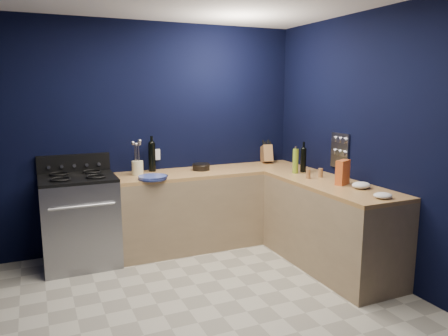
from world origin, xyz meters
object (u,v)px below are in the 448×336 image
plate_stack (153,177)px  crouton_bag (343,172)px  gas_range (80,222)px  knife_block (266,154)px  utensil_crock (138,168)px

plate_stack → crouton_bag: 1.96m
plate_stack → crouton_bag: size_ratio=1.22×
gas_range → crouton_bag: size_ratio=3.74×
knife_block → crouton_bag: 1.47m
plate_stack → utensil_crock: 0.31m
utensil_crock → crouton_bag: size_ratio=0.65×
knife_block → plate_stack: bearing=-150.7°
gas_range → plate_stack: (0.74, -0.22, 0.46)m
plate_stack → crouton_bag: (1.67, -1.02, 0.10)m
gas_range → plate_stack: bearing=-16.6°
knife_block → crouton_bag: crouton_bag is taller
utensil_crock → knife_block: size_ratio=0.73×
knife_block → utensil_crock: bearing=-161.0°
knife_block → crouton_bag: size_ratio=0.89×
crouton_bag → utensil_crock: bearing=118.7°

